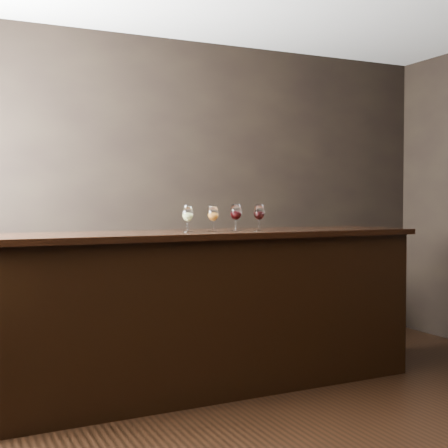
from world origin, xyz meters
name	(u,v)px	position (x,y,z in m)	size (l,w,h in m)	color
ground	(328,431)	(0.00, 0.00, 0.00)	(5.00, 5.00, 0.00)	black
room_shell	(284,122)	(-0.23, 0.11, 1.81)	(5.02, 4.52, 2.81)	black
bar_counter	(207,313)	(-0.31, 1.06, 0.55)	(3.13, 0.68, 1.10)	black
bar_top	(207,234)	(-0.31, 1.06, 1.12)	(3.23, 0.75, 0.04)	black
back_bar_shelf	(151,310)	(-0.41, 2.03, 0.43)	(2.37, 0.40, 0.85)	black
glass_white	(188,214)	(-0.47, 1.03, 1.26)	(0.08, 0.08, 0.18)	white
glass_amber	(213,214)	(-0.27, 1.04, 1.26)	(0.08, 0.08, 0.18)	white
glass_red_a	(236,213)	(-0.09, 1.04, 1.27)	(0.08, 0.08, 0.20)	white
glass_red_b	(259,213)	(0.09, 1.03, 1.27)	(0.08, 0.08, 0.19)	white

